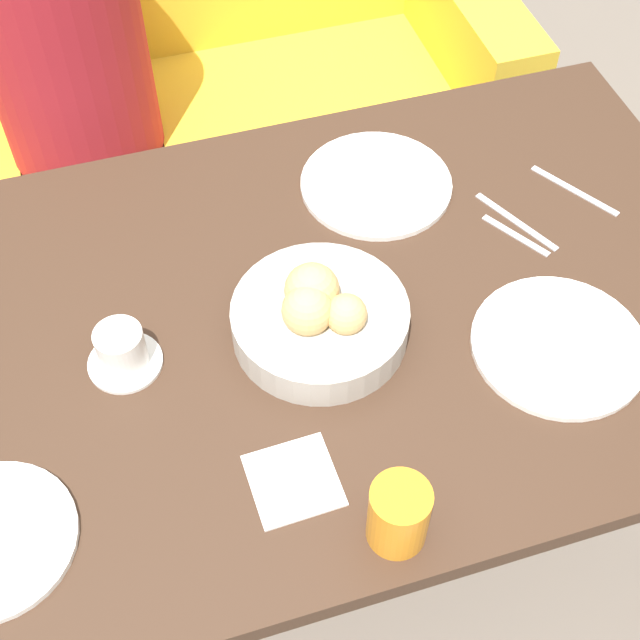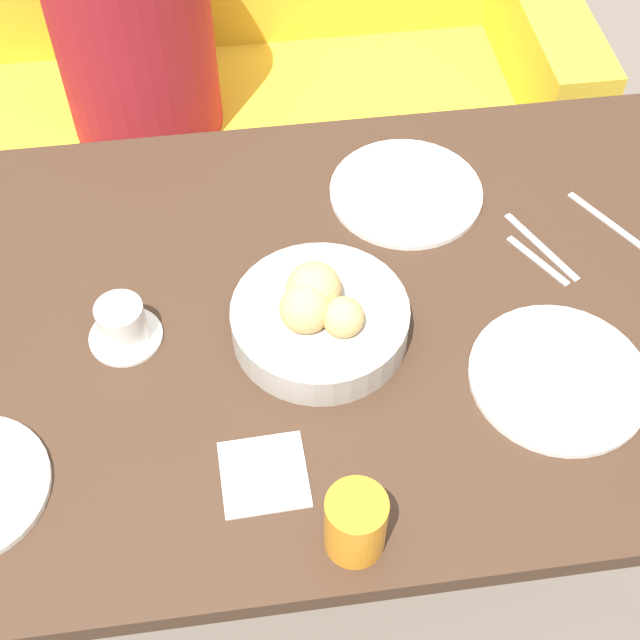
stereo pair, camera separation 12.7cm
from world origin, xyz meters
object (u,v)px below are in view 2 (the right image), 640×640
object	(u,v)px
couch	(229,111)
juice_glass	(356,523)
knife_silver	(541,247)
seated_person	(146,99)
spoon_coffee	(538,261)
bread_basket	(319,316)
napkin	(264,474)
plate_near_right	(559,377)
coffee_cup	(123,325)
plate_far_center	(406,192)
fork_silver	(609,222)

from	to	relation	value
couch	juice_glass	bearing A→B (deg)	-86.10
knife_silver	seated_person	bearing A→B (deg)	131.54
seated_person	spoon_coffee	world-z (taller)	seated_person
bread_basket	spoon_coffee	xyz separation A→B (m)	(0.35, 0.09, -0.04)
knife_silver	spoon_coffee	size ratio (longest dim) A/B	1.37
bread_basket	knife_silver	xyz separation A→B (m)	(0.37, 0.12, -0.04)
juice_glass	couch	bearing A→B (deg)	93.90
spoon_coffee	napkin	xyz separation A→B (m)	(-0.46, -0.31, 0.00)
couch	bread_basket	bearing A→B (deg)	-84.85
plate_near_right	knife_silver	xyz separation A→B (m)	(0.05, 0.25, -0.00)
bread_basket	plate_near_right	bearing A→B (deg)	-21.35
seated_person	coffee_cup	world-z (taller)	seated_person
plate_near_right	plate_far_center	world-z (taller)	same
seated_person	spoon_coffee	size ratio (longest dim) A/B	10.36
couch	coffee_cup	bearing A→B (deg)	-101.05
plate_near_right	spoon_coffee	size ratio (longest dim) A/B	2.24
couch	napkin	world-z (taller)	couch
fork_silver	napkin	bearing A→B (deg)	-147.63
fork_silver	bread_basket	bearing A→B (deg)	-162.28
coffee_cup	knife_silver	distance (m)	0.65
seated_person	juice_glass	world-z (taller)	seated_person
plate_far_center	plate_near_right	bearing A→B (deg)	-70.20
couch	fork_silver	size ratio (longest dim) A/B	10.66
plate_far_center	juice_glass	xyz separation A→B (m)	(-0.18, -0.59, 0.05)
juice_glass	seated_person	bearing A→B (deg)	103.02
seated_person	plate_near_right	size ratio (longest dim) A/B	4.62
couch	plate_far_center	xyz separation A→B (m)	(0.27, -0.73, 0.39)
couch	coffee_cup	world-z (taller)	couch
juice_glass	spoon_coffee	size ratio (longest dim) A/B	0.90
bread_basket	plate_near_right	world-z (taller)	bread_basket
plate_near_right	plate_far_center	distance (m)	0.41
napkin	plate_near_right	bearing A→B (deg)	12.44
coffee_cup	fork_silver	size ratio (longest dim) A/B	0.72
bread_basket	plate_far_center	bearing A→B (deg)	55.70
bread_basket	fork_silver	bearing A→B (deg)	17.72
seated_person	couch	bearing A→B (deg)	40.51
plate_near_right	knife_silver	distance (m)	0.25
fork_silver	seated_person	bearing A→B (deg)	138.04
plate_far_center	coffee_cup	size ratio (longest dim) A/B	2.37
seated_person	bread_basket	bearing A→B (deg)	-72.26
couch	plate_far_center	distance (m)	0.87
plate_near_right	juice_glass	world-z (taller)	juice_glass
juice_glass	coffee_cup	distance (m)	0.45
bread_basket	knife_silver	world-z (taller)	bread_basket
couch	seated_person	xyz separation A→B (m)	(-0.18, -0.15, 0.18)
napkin	seated_person	bearing A→B (deg)	98.99
knife_silver	spoon_coffee	distance (m)	0.03
couch	spoon_coffee	bearing A→B (deg)	-63.73
bread_basket	juice_glass	size ratio (longest dim) A/B	2.53
juice_glass	knife_silver	size ratio (longest dim) A/B	0.65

